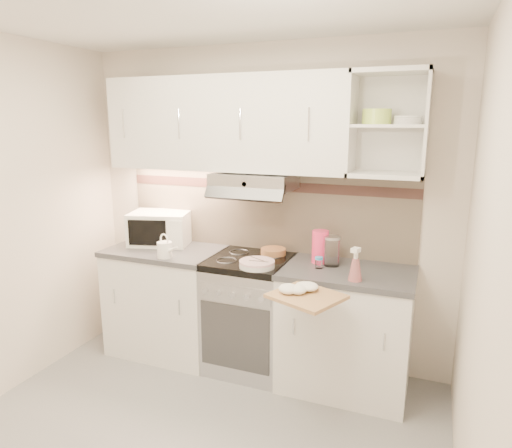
# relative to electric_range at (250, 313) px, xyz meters

# --- Properties ---
(room_shell) EXTENTS (3.04, 2.84, 2.52)m
(room_shell) POSITION_rel_electric_range_xyz_m (0.00, -0.73, 1.18)
(room_shell) COLOR beige
(room_shell) RESTS_ON ground
(base_cabinet_left) EXTENTS (0.90, 0.60, 0.86)m
(base_cabinet_left) POSITION_rel_electric_range_xyz_m (-0.75, 0.00, -0.02)
(base_cabinet_left) COLOR white
(base_cabinet_left) RESTS_ON ground
(worktop_left) EXTENTS (0.92, 0.62, 0.04)m
(worktop_left) POSITION_rel_electric_range_xyz_m (-0.75, 0.00, 0.43)
(worktop_left) COLOR #47474C
(worktop_left) RESTS_ON base_cabinet_left
(base_cabinet_right) EXTENTS (0.90, 0.60, 0.86)m
(base_cabinet_right) POSITION_rel_electric_range_xyz_m (0.75, 0.00, -0.02)
(base_cabinet_right) COLOR white
(base_cabinet_right) RESTS_ON ground
(worktop_right) EXTENTS (0.92, 0.62, 0.04)m
(worktop_right) POSITION_rel_electric_range_xyz_m (0.75, 0.00, 0.43)
(worktop_right) COLOR #47474C
(worktop_right) RESTS_ON base_cabinet_right
(electric_range) EXTENTS (0.60, 0.60, 0.90)m
(electric_range) POSITION_rel_electric_range_xyz_m (0.00, 0.00, 0.00)
(electric_range) COLOR #B7B7BC
(electric_range) RESTS_ON ground
(microwave) EXTENTS (0.56, 0.47, 0.27)m
(microwave) POSITION_rel_electric_range_xyz_m (-0.87, 0.12, 0.59)
(microwave) COLOR white
(microwave) RESTS_ON worktop_left
(watering_can) EXTENTS (0.22, 0.13, 0.19)m
(watering_can) POSITION_rel_electric_range_xyz_m (-0.60, -0.22, 0.52)
(watering_can) COLOR white
(watering_can) RESTS_ON worktop_left
(plate_stack) EXTENTS (0.26, 0.26, 0.05)m
(plate_stack) POSITION_rel_electric_range_xyz_m (0.13, -0.18, 0.47)
(plate_stack) COLOR silver
(plate_stack) RESTS_ON electric_range
(bread_loaf) EXTENTS (0.20, 0.20, 0.05)m
(bread_loaf) POSITION_rel_electric_range_xyz_m (0.13, 0.16, 0.47)
(bread_loaf) COLOR tan
(bread_loaf) RESTS_ON electric_range
(pink_pitcher) EXTENTS (0.13, 0.12, 0.24)m
(pink_pitcher) POSITION_rel_electric_range_xyz_m (0.52, 0.09, 0.57)
(pink_pitcher) COLOR #FF3163
(pink_pitcher) RESTS_ON worktop_right
(glass_jar) EXTENTS (0.11, 0.11, 0.22)m
(glass_jar) POSITION_rel_electric_range_xyz_m (0.62, 0.05, 0.56)
(glass_jar) COLOR white
(glass_jar) RESTS_ON worktop_right
(spice_jar) EXTENTS (0.06, 0.06, 0.08)m
(spice_jar) POSITION_rel_electric_range_xyz_m (0.55, -0.04, 0.49)
(spice_jar) COLOR white
(spice_jar) RESTS_ON worktop_right
(spray_bottle) EXTENTS (0.09, 0.09, 0.24)m
(spray_bottle) POSITION_rel_electric_range_xyz_m (0.83, -0.20, 0.54)
(spray_bottle) COLOR pink
(spray_bottle) RESTS_ON worktop_right
(cutting_board) EXTENTS (0.50, 0.48, 0.02)m
(cutting_board) POSITION_rel_electric_range_xyz_m (0.59, -0.52, 0.42)
(cutting_board) COLOR tan
(cutting_board) RESTS_ON base_cabinet_right
(dish_towel) EXTENTS (0.28, 0.26, 0.06)m
(dish_towel) POSITION_rel_electric_range_xyz_m (0.55, -0.49, 0.46)
(dish_towel) COLOR silver
(dish_towel) RESTS_ON cutting_board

